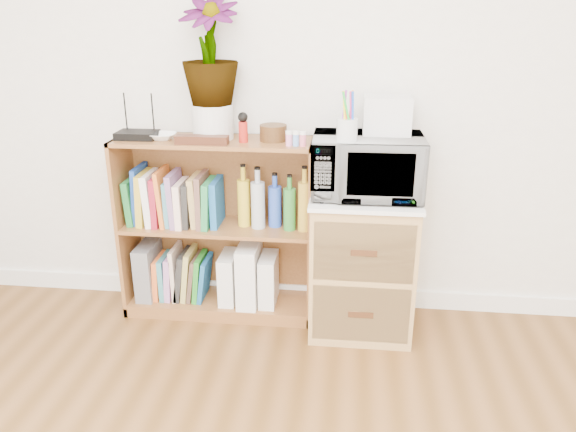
# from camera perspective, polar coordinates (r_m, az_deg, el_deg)

# --- Properties ---
(skirting_board) EXTENTS (4.00, 0.02, 0.10)m
(skirting_board) POSITION_cam_1_polar(r_m,az_deg,el_deg) (3.20, -0.04, -7.73)
(skirting_board) COLOR white
(skirting_board) RESTS_ON ground
(bookshelf) EXTENTS (1.00, 0.30, 0.95)m
(bookshelf) POSITION_cam_1_polar(r_m,az_deg,el_deg) (2.95, -7.12, -1.32)
(bookshelf) COLOR brown
(bookshelf) RESTS_ON ground
(wicker_unit) EXTENTS (0.50, 0.45, 0.70)m
(wicker_unit) POSITION_cam_1_polar(r_m,az_deg,el_deg) (2.85, 7.50, -4.84)
(wicker_unit) COLOR #9E7542
(wicker_unit) RESTS_ON ground
(microwave) EXTENTS (0.52, 0.36, 0.28)m
(microwave) POSITION_cam_1_polar(r_m,az_deg,el_deg) (2.67, 8.02, 5.05)
(microwave) COLOR silver
(microwave) RESTS_ON wicker_unit
(pen_cup) EXTENTS (0.09, 0.09, 0.10)m
(pen_cup) POSITION_cam_1_polar(r_m,az_deg,el_deg) (2.51, 6.00, 8.69)
(pen_cup) COLOR silver
(pen_cup) RESTS_ON microwave
(small_appliance) EXTENTS (0.22, 0.18, 0.17)m
(small_appliance) POSITION_cam_1_polar(r_m,az_deg,el_deg) (2.69, 10.02, 10.08)
(small_appliance) COLOR silver
(small_appliance) RESTS_ON microwave
(router) EXTENTS (0.20, 0.13, 0.04)m
(router) POSITION_cam_1_polar(r_m,az_deg,el_deg) (2.90, -15.06, 7.96)
(router) COLOR black
(router) RESTS_ON bookshelf
(white_bowl) EXTENTS (0.13, 0.13, 0.03)m
(white_bowl) POSITION_cam_1_polar(r_m,az_deg,el_deg) (2.84, -12.61, 7.90)
(white_bowl) COLOR white
(white_bowl) RESTS_ON bookshelf
(plant_pot) EXTENTS (0.20, 0.20, 0.17)m
(plant_pot) POSITION_cam_1_polar(r_m,az_deg,el_deg) (2.81, -7.65, 9.49)
(plant_pot) COLOR silver
(plant_pot) RESTS_ON bookshelf
(potted_plant) EXTENTS (0.28, 0.28, 0.50)m
(potted_plant) POSITION_cam_1_polar(r_m,az_deg,el_deg) (2.76, -7.99, 16.28)
(potted_plant) COLOR #39712D
(potted_plant) RESTS_ON plant_pot
(trinket_box) EXTENTS (0.25, 0.06, 0.04)m
(trinket_box) POSITION_cam_1_polar(r_m,az_deg,el_deg) (2.71, -8.74, 7.66)
(trinket_box) COLOR #34180E
(trinket_box) RESTS_ON bookshelf
(kokeshi_doll) EXTENTS (0.04, 0.04, 0.10)m
(kokeshi_doll) POSITION_cam_1_polar(r_m,az_deg,el_deg) (2.72, -4.57, 8.50)
(kokeshi_doll) COLOR #AE1D15
(kokeshi_doll) RESTS_ON bookshelf
(wooden_bowl) EXTENTS (0.13, 0.13, 0.08)m
(wooden_bowl) POSITION_cam_1_polar(r_m,az_deg,el_deg) (2.75, -1.51, 8.45)
(wooden_bowl) COLOR #3B2310
(wooden_bowl) RESTS_ON bookshelf
(paint_jars) EXTENTS (0.11, 0.04, 0.06)m
(paint_jars) POSITION_cam_1_polar(r_m,az_deg,el_deg) (2.64, 0.80, 7.72)
(paint_jars) COLOR #D5768C
(paint_jars) RESTS_ON bookshelf
(file_box) EXTENTS (0.09, 0.24, 0.30)m
(file_box) POSITION_cam_1_polar(r_m,az_deg,el_deg) (3.16, -13.96, -5.29)
(file_box) COLOR slate
(file_box) RESTS_ON bookshelf
(magazine_holder_left) EXTENTS (0.08, 0.21, 0.27)m
(magazine_holder_left) POSITION_cam_1_polar(r_m,az_deg,el_deg) (3.04, -6.00, -6.19)
(magazine_holder_left) COLOR silver
(magazine_holder_left) RESTS_ON bookshelf
(magazine_holder_mid) EXTENTS (0.10, 0.26, 0.33)m
(magazine_holder_mid) POSITION_cam_1_polar(r_m,az_deg,el_deg) (3.00, -3.94, -5.76)
(magazine_holder_mid) COLOR white
(magazine_holder_mid) RESTS_ON bookshelf
(magazine_holder_right) EXTENTS (0.08, 0.21, 0.27)m
(magazine_holder_right) POSITION_cam_1_polar(r_m,az_deg,el_deg) (3.00, -1.99, -6.43)
(magazine_holder_right) COLOR white
(magazine_holder_right) RESTS_ON bookshelf
(cookbooks) EXTENTS (0.48, 0.20, 0.30)m
(cookbooks) POSITION_cam_1_polar(r_m,az_deg,el_deg) (2.95, -11.53, 1.65)
(cookbooks) COLOR #1D6F30
(cookbooks) RESTS_ON bookshelf
(liquor_bottles) EXTENTS (0.38, 0.07, 0.32)m
(liquor_bottles) POSITION_cam_1_polar(r_m,az_deg,el_deg) (2.83, -1.54, 1.71)
(liquor_bottles) COLOR gold
(liquor_bottles) RESTS_ON bookshelf
(lower_books) EXTENTS (0.30, 0.19, 0.29)m
(lower_books) POSITION_cam_1_polar(r_m,az_deg,el_deg) (3.11, -10.69, -5.91)
(lower_books) COLOR orange
(lower_books) RESTS_ON bookshelf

